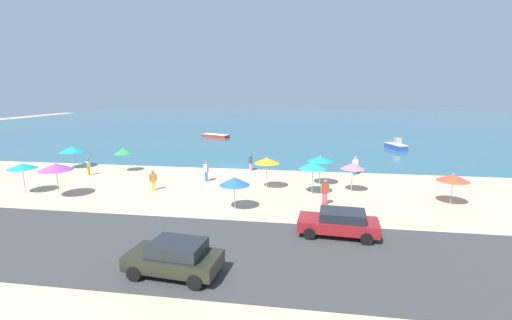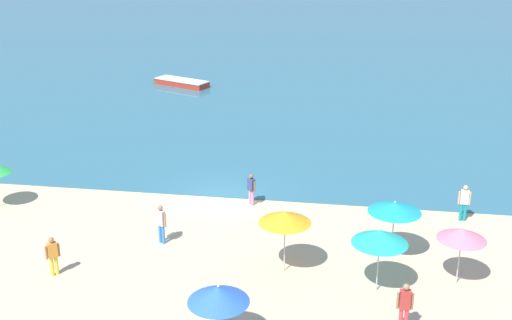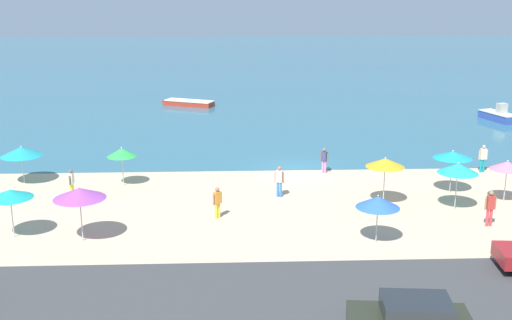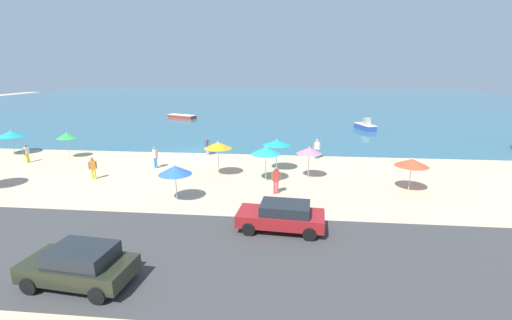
{
  "view_description": "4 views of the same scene",
  "coord_description": "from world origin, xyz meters",
  "px_view_note": "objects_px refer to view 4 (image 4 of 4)",
  "views": [
    {
      "loc": [
        7.03,
        -33.14,
        7.75
      ],
      "look_at": [
        2.43,
        -2.04,
        1.39
      ],
      "focal_mm": 24.0,
      "sensor_mm": 36.0,
      "label": 1
    },
    {
      "loc": [
        6.34,
        -29.04,
        12.93
      ],
      "look_at": [
        1.62,
        1.28,
        1.64
      ],
      "focal_mm": 45.0,
      "sensor_mm": 36.0,
      "label": 2
    },
    {
      "loc": [
        -4.18,
        -39.02,
        11.4
      ],
      "look_at": [
        -2.61,
        -1.28,
        1.07
      ],
      "focal_mm": 45.0,
      "sensor_mm": 36.0,
      "label": 3
    },
    {
      "loc": [
        9.17,
        -30.8,
        7.78
      ],
      "look_at": [
        6.64,
        -5.14,
        0.86
      ],
      "focal_mm": 24.0,
      "sensor_mm": 36.0,
      "label": 4
    }
  ],
  "objects_px": {
    "beach_umbrella_0": "(277,143)",
    "parked_car_1": "(80,265)",
    "beach_umbrella_2": "(266,150)",
    "beach_umbrella_9": "(309,150)",
    "bather_1": "(207,146)",
    "bather_3": "(93,167)",
    "bather_0": "(27,152)",
    "skiff_offshore": "(182,116)",
    "bather_2": "(317,148)",
    "bather_4": "(155,156)",
    "beach_umbrella_5": "(11,134)",
    "beach_umbrella_7": "(218,145)",
    "beach_umbrella_1": "(175,170)",
    "beach_umbrella_6": "(67,136)",
    "bather_5": "(276,178)",
    "beach_umbrella_8": "(412,163)",
    "parked_car_0": "(282,216)",
    "skiff_nearshore": "(365,126)"
  },
  "relations": [
    {
      "from": "beach_umbrella_6",
      "to": "beach_umbrella_2",
      "type": "bearing_deg",
      "value": -15.15
    },
    {
      "from": "beach_umbrella_7",
      "to": "bather_5",
      "type": "bearing_deg",
      "value": -37.33
    },
    {
      "from": "bather_4",
      "to": "skiff_offshore",
      "type": "distance_m",
      "value": 28.73
    },
    {
      "from": "beach_umbrella_5",
      "to": "beach_umbrella_7",
      "type": "height_order",
      "value": "beach_umbrella_7"
    },
    {
      "from": "bather_4",
      "to": "beach_umbrella_0",
      "type": "bearing_deg",
      "value": 1.55
    },
    {
      "from": "skiff_nearshore",
      "to": "skiff_offshore",
      "type": "bearing_deg",
      "value": 163.12
    },
    {
      "from": "beach_umbrella_1",
      "to": "beach_umbrella_6",
      "type": "bearing_deg",
      "value": 144.84
    },
    {
      "from": "beach_umbrella_5",
      "to": "beach_umbrella_2",
      "type": "bearing_deg",
      "value": -13.2
    },
    {
      "from": "beach_umbrella_0",
      "to": "beach_umbrella_5",
      "type": "bearing_deg",
      "value": 173.25
    },
    {
      "from": "beach_umbrella_2",
      "to": "beach_umbrella_9",
      "type": "bearing_deg",
      "value": 18.66
    },
    {
      "from": "bather_0",
      "to": "bather_4",
      "type": "distance_m",
      "value": 11.55
    },
    {
      "from": "beach_umbrella_7",
      "to": "bather_3",
      "type": "distance_m",
      "value": 9.13
    },
    {
      "from": "bather_1",
      "to": "skiff_nearshore",
      "type": "height_order",
      "value": "skiff_nearshore"
    },
    {
      "from": "beach_umbrella_7",
      "to": "beach_umbrella_9",
      "type": "relative_size",
      "value": 1.11
    },
    {
      "from": "beach_umbrella_5",
      "to": "bather_1",
      "type": "bearing_deg",
      "value": 4.38
    },
    {
      "from": "beach_umbrella_2",
      "to": "bather_5",
      "type": "distance_m",
      "value": 2.87
    },
    {
      "from": "beach_umbrella_8",
      "to": "bather_5",
      "type": "xyz_separation_m",
      "value": [
        -8.69,
        -1.45,
        -0.89
      ]
    },
    {
      "from": "bather_1",
      "to": "bather_3",
      "type": "bearing_deg",
      "value": -129.87
    },
    {
      "from": "skiff_offshore",
      "to": "bather_3",
      "type": "bearing_deg",
      "value": -83.96
    },
    {
      "from": "bather_1",
      "to": "bather_0",
      "type": "bearing_deg",
      "value": -164.72
    },
    {
      "from": "beach_umbrella_0",
      "to": "parked_car_0",
      "type": "xyz_separation_m",
      "value": [
        0.68,
        -10.37,
        -1.43
      ]
    },
    {
      "from": "beach_umbrella_2",
      "to": "skiff_offshore",
      "type": "xyz_separation_m",
      "value": [
        -15.74,
        30.39,
        -1.93
      ]
    },
    {
      "from": "bather_4",
      "to": "skiff_offshore",
      "type": "height_order",
      "value": "bather_4"
    },
    {
      "from": "beach_umbrella_9",
      "to": "bather_3",
      "type": "distance_m",
      "value": 15.64
    },
    {
      "from": "bather_2",
      "to": "parked_car_0",
      "type": "bearing_deg",
      "value": -100.74
    },
    {
      "from": "beach_umbrella_0",
      "to": "parked_car_1",
      "type": "relative_size",
      "value": 0.61
    },
    {
      "from": "beach_umbrella_7",
      "to": "skiff_offshore",
      "type": "xyz_separation_m",
      "value": [
        -12.15,
        29.47,
        -2.02
      ]
    },
    {
      "from": "beach_umbrella_1",
      "to": "bather_5",
      "type": "xyz_separation_m",
      "value": [
        5.95,
        1.77,
        -0.92
      ]
    },
    {
      "from": "beach_umbrella_2",
      "to": "bather_2",
      "type": "height_order",
      "value": "beach_umbrella_2"
    },
    {
      "from": "beach_umbrella_5",
      "to": "bather_1",
      "type": "height_order",
      "value": "beach_umbrella_5"
    },
    {
      "from": "beach_umbrella_8",
      "to": "beach_umbrella_9",
      "type": "distance_m",
      "value": 6.78
    },
    {
      "from": "bather_2",
      "to": "skiff_nearshore",
      "type": "relative_size",
      "value": 0.43
    },
    {
      "from": "bather_0",
      "to": "skiff_offshore",
      "type": "distance_m",
      "value": 27.8
    },
    {
      "from": "beach_umbrella_1",
      "to": "beach_umbrella_9",
      "type": "xyz_separation_m",
      "value": [
        8.18,
        5.26,
        0.14
      ]
    },
    {
      "from": "beach_umbrella_6",
      "to": "bather_2",
      "type": "relative_size",
      "value": 1.32
    },
    {
      "from": "bather_1",
      "to": "parked_car_1",
      "type": "bearing_deg",
      "value": -90.04
    },
    {
      "from": "beach_umbrella_6",
      "to": "parked_car_0",
      "type": "xyz_separation_m",
      "value": [
        19.39,
        -12.54,
        -1.21
      ]
    },
    {
      "from": "beach_umbrella_6",
      "to": "bather_0",
      "type": "relative_size",
      "value": 1.49
    },
    {
      "from": "bather_3",
      "to": "beach_umbrella_2",
      "type": "bearing_deg",
      "value": 3.65
    },
    {
      "from": "bather_3",
      "to": "skiff_offshore",
      "type": "xyz_separation_m",
      "value": [
        -3.3,
        31.18,
        -0.6
      ]
    },
    {
      "from": "beach_umbrella_5",
      "to": "parked_car_0",
      "type": "distance_m",
      "value": 28.67
    },
    {
      "from": "parked_car_0",
      "to": "beach_umbrella_2",
      "type": "bearing_deg",
      "value": 99.86
    },
    {
      "from": "bather_2",
      "to": "bather_4",
      "type": "distance_m",
      "value": 13.82
    },
    {
      "from": "beach_umbrella_1",
      "to": "beach_umbrella_2",
      "type": "xyz_separation_m",
      "value": [
        5.12,
        4.22,
        0.31
      ]
    },
    {
      "from": "beach_umbrella_1",
      "to": "skiff_offshore",
      "type": "xyz_separation_m",
      "value": [
        -10.62,
        34.61,
        -1.62
      ]
    },
    {
      "from": "parked_car_1",
      "to": "bather_3",
      "type": "bearing_deg",
      "value": 118.55
    },
    {
      "from": "beach_umbrella_8",
      "to": "bather_5",
      "type": "distance_m",
      "value": 8.86
    },
    {
      "from": "beach_umbrella_0",
      "to": "skiff_offshore",
      "type": "bearing_deg",
      "value": 120.64
    },
    {
      "from": "beach_umbrella_8",
      "to": "bather_4",
      "type": "xyz_separation_m",
      "value": [
        -18.59,
        3.46,
        -0.91
      ]
    },
    {
      "from": "beach_umbrella_0",
      "to": "bather_2",
      "type": "xyz_separation_m",
      "value": [
        3.41,
        4.04,
        -1.25
      ]
    }
  ]
}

